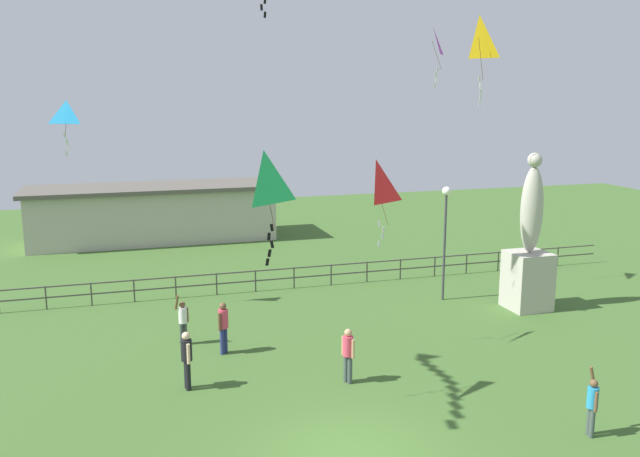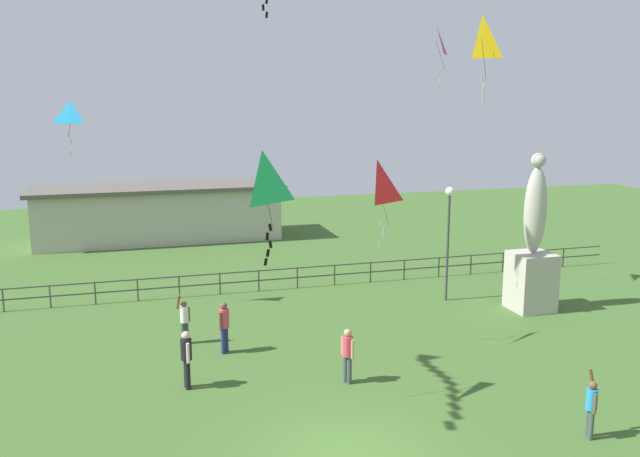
{
  "view_description": "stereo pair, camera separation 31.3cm",
  "coord_description": "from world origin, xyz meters",
  "px_view_note": "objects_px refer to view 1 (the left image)",
  "views": [
    {
      "loc": [
        -4.94,
        -13.7,
        8.36
      ],
      "look_at": [
        0.79,
        5.01,
        4.48
      ],
      "focal_mm": 37.92,
      "sensor_mm": 36.0,
      "label": 1
    },
    {
      "loc": [
        -4.64,
        -13.79,
        8.36
      ],
      "look_at": [
        0.79,
        5.01,
        4.48
      ],
      "focal_mm": 37.92,
      "sensor_mm": 36.0,
      "label": 2
    }
  ],
  "objects_px": {
    "person_0": "(223,324)",
    "kite_5": "(264,180)",
    "lamppost": "(445,219)",
    "person_2": "(187,356)",
    "kite_4": "(376,184)",
    "kite_0": "(67,114)",
    "person_3": "(348,352)",
    "kite_1": "(479,40)",
    "statue_monument": "(529,258)",
    "person_4": "(183,319)",
    "kite_2": "(432,43)",
    "person_1": "(592,403)"
  },
  "relations": [
    {
      "from": "person_0",
      "to": "kite_0",
      "type": "bearing_deg",
      "value": 128.47
    },
    {
      "from": "lamppost",
      "to": "kite_1",
      "type": "relative_size",
      "value": 1.5
    },
    {
      "from": "kite_1",
      "to": "person_2",
      "type": "bearing_deg",
      "value": -162.27
    },
    {
      "from": "person_3",
      "to": "kite_0",
      "type": "height_order",
      "value": "kite_0"
    },
    {
      "from": "person_0",
      "to": "kite_1",
      "type": "xyz_separation_m",
      "value": [
        9.54,
        1.08,
        9.26
      ]
    },
    {
      "from": "person_0",
      "to": "kite_1",
      "type": "distance_m",
      "value": 13.34
    },
    {
      "from": "person_3",
      "to": "kite_1",
      "type": "height_order",
      "value": "kite_1"
    },
    {
      "from": "person_1",
      "to": "kite_2",
      "type": "relative_size",
      "value": 0.72
    },
    {
      "from": "lamppost",
      "to": "kite_4",
      "type": "bearing_deg",
      "value": -138.63
    },
    {
      "from": "statue_monument",
      "to": "kite_4",
      "type": "relative_size",
      "value": 2.23
    },
    {
      "from": "person_2",
      "to": "kite_5",
      "type": "xyz_separation_m",
      "value": [
        1.93,
        -1.94,
        5.25
      ]
    },
    {
      "from": "person_4",
      "to": "kite_1",
      "type": "distance_m",
      "value": 14.24
    },
    {
      "from": "kite_0",
      "to": "kite_2",
      "type": "distance_m",
      "value": 14.49
    },
    {
      "from": "lamppost",
      "to": "person_2",
      "type": "bearing_deg",
      "value": -152.81
    },
    {
      "from": "person_0",
      "to": "statue_monument",
      "type": "bearing_deg",
      "value": 5.79
    },
    {
      "from": "statue_monument",
      "to": "person_2",
      "type": "relative_size",
      "value": 3.57
    },
    {
      "from": "kite_0",
      "to": "kite_2",
      "type": "height_order",
      "value": "kite_2"
    },
    {
      "from": "statue_monument",
      "to": "person_4",
      "type": "relative_size",
      "value": 3.48
    },
    {
      "from": "kite_5",
      "to": "person_0",
      "type": "bearing_deg",
      "value": 96.44
    },
    {
      "from": "person_3",
      "to": "kite_2",
      "type": "relative_size",
      "value": 0.69
    },
    {
      "from": "person_2",
      "to": "kite_1",
      "type": "xyz_separation_m",
      "value": [
        10.98,
        3.51,
        9.27
      ]
    },
    {
      "from": "person_1",
      "to": "person_3",
      "type": "xyz_separation_m",
      "value": [
        -4.72,
        4.77,
        0.07
      ]
    },
    {
      "from": "person_2",
      "to": "kite_2",
      "type": "height_order",
      "value": "kite_2"
    },
    {
      "from": "kite_4",
      "to": "person_2",
      "type": "bearing_deg",
      "value": -166.48
    },
    {
      "from": "person_4",
      "to": "kite_4",
      "type": "relative_size",
      "value": 0.64
    },
    {
      "from": "kite_4",
      "to": "person_0",
      "type": "bearing_deg",
      "value": 169.59
    },
    {
      "from": "kite_1",
      "to": "kite_5",
      "type": "bearing_deg",
      "value": -148.93
    },
    {
      "from": "lamppost",
      "to": "person_0",
      "type": "height_order",
      "value": "lamppost"
    },
    {
      "from": "person_0",
      "to": "kite_5",
      "type": "xyz_separation_m",
      "value": [
        0.49,
        -4.37,
        5.25
      ]
    },
    {
      "from": "kite_0",
      "to": "person_3",
      "type": "bearing_deg",
      "value": -49.82
    },
    {
      "from": "person_4",
      "to": "kite_4",
      "type": "distance_m",
      "value": 7.95
    },
    {
      "from": "person_0",
      "to": "kite_5",
      "type": "distance_m",
      "value": 6.84
    },
    {
      "from": "lamppost",
      "to": "person_0",
      "type": "relative_size",
      "value": 2.72
    },
    {
      "from": "kite_5",
      "to": "kite_0",
      "type": "bearing_deg",
      "value": 116.74
    },
    {
      "from": "lamppost",
      "to": "kite_0",
      "type": "xyz_separation_m",
      "value": [
        -14.3,
        2.61,
        4.23
      ]
    },
    {
      "from": "kite_4",
      "to": "statue_monument",
      "type": "bearing_deg",
      "value": 16.26
    },
    {
      "from": "person_2",
      "to": "person_0",
      "type": "bearing_deg",
      "value": 59.4
    },
    {
      "from": "person_1",
      "to": "person_0",
      "type": "bearing_deg",
      "value": 134.0
    },
    {
      "from": "person_2",
      "to": "person_3",
      "type": "distance_m",
      "value": 4.66
    },
    {
      "from": "person_2",
      "to": "kite_4",
      "type": "distance_m",
      "value": 7.96
    },
    {
      "from": "kite_0",
      "to": "kite_2",
      "type": "relative_size",
      "value": 0.83
    },
    {
      "from": "statue_monument",
      "to": "lamppost",
      "type": "relative_size",
      "value": 1.31
    },
    {
      "from": "person_3",
      "to": "kite_5",
      "type": "xyz_separation_m",
      "value": [
        -2.64,
        -1.0,
        5.29
      ]
    },
    {
      "from": "kite_4",
      "to": "kite_5",
      "type": "distance_m",
      "value": 5.66
    },
    {
      "from": "kite_0",
      "to": "person_4",
      "type": "bearing_deg",
      "value": -53.19
    },
    {
      "from": "kite_2",
      "to": "kite_5",
      "type": "distance_m",
      "value": 13.43
    },
    {
      "from": "kite_5",
      "to": "person_1",
      "type": "bearing_deg",
      "value": -27.1
    },
    {
      "from": "person_3",
      "to": "kite_2",
      "type": "bearing_deg",
      "value": 51.62
    },
    {
      "from": "person_0",
      "to": "kite_0",
      "type": "xyz_separation_m",
      "value": [
        -4.67,
        5.87,
        6.64
      ]
    },
    {
      "from": "kite_2",
      "to": "kite_5",
      "type": "xyz_separation_m",
      "value": [
        -9.01,
        -9.04,
        -4.17
      ]
    }
  ]
}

